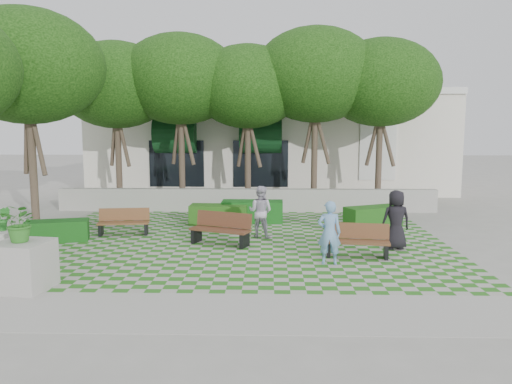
{
  "coord_description": "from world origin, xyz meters",
  "views": [
    {
      "loc": [
        0.88,
        -13.42,
        3.38
      ],
      "look_at": [
        0.5,
        1.5,
        1.4
      ],
      "focal_mm": 35.0,
      "sensor_mm": 36.0,
      "label": 1
    }
  ],
  "objects_px": {
    "planter_front": "(23,255)",
    "bench_mid": "(221,229)",
    "hedge_midright": "(252,211)",
    "person_dark": "(396,220)",
    "hedge_midleft": "(219,215)",
    "person_white": "(260,212)",
    "bench_east": "(357,241)",
    "planter_back": "(5,247)",
    "person_blue": "(329,233)",
    "hedge_east": "(373,216)",
    "bench_west": "(124,222)",
    "hedge_west": "(57,231)"
  },
  "relations": [
    {
      "from": "bench_mid",
      "to": "person_dark",
      "type": "relative_size",
      "value": 1.12
    },
    {
      "from": "bench_west",
      "to": "planter_front",
      "type": "xyz_separation_m",
      "value": [
        -0.56,
        -5.29,
        0.34
      ]
    },
    {
      "from": "bench_east",
      "to": "person_white",
      "type": "distance_m",
      "value": 3.42
    },
    {
      "from": "bench_mid",
      "to": "person_white",
      "type": "xyz_separation_m",
      "value": [
        1.11,
        0.98,
        0.35
      ]
    },
    {
      "from": "bench_east",
      "to": "planter_back",
      "type": "relative_size",
      "value": 1.16
    },
    {
      "from": "bench_east",
      "to": "bench_mid",
      "type": "distance_m",
      "value": 3.88
    },
    {
      "from": "hedge_east",
      "to": "hedge_west",
      "type": "xyz_separation_m",
      "value": [
        -9.79,
        -2.47,
        -0.03
      ]
    },
    {
      "from": "bench_west",
      "to": "hedge_midleft",
      "type": "distance_m",
      "value": 3.28
    },
    {
      "from": "bench_mid",
      "to": "bench_west",
      "type": "height_order",
      "value": "bench_mid"
    },
    {
      "from": "bench_east",
      "to": "person_white",
      "type": "xyz_separation_m",
      "value": [
        -2.55,
        2.25,
        0.38
      ]
    },
    {
      "from": "bench_mid",
      "to": "planter_front",
      "type": "bearing_deg",
      "value": -110.03
    },
    {
      "from": "hedge_midright",
      "to": "person_white",
      "type": "bearing_deg",
      "value": -82.27
    },
    {
      "from": "hedge_midleft",
      "to": "planter_front",
      "type": "xyz_separation_m",
      "value": [
        -3.36,
        -6.98,
        0.39
      ]
    },
    {
      "from": "planter_back",
      "to": "person_dark",
      "type": "distance_m",
      "value": 10.07
    },
    {
      "from": "hedge_midright",
      "to": "person_dark",
      "type": "height_order",
      "value": "person_dark"
    },
    {
      "from": "bench_mid",
      "to": "hedge_midright",
      "type": "bearing_deg",
      "value": 99.42
    },
    {
      "from": "bench_east",
      "to": "hedge_midright",
      "type": "height_order",
      "value": "bench_east"
    },
    {
      "from": "bench_east",
      "to": "hedge_midright",
      "type": "relative_size",
      "value": 0.79
    },
    {
      "from": "hedge_east",
      "to": "person_white",
      "type": "distance_m",
      "value": 4.21
    },
    {
      "from": "bench_east",
      "to": "person_dark",
      "type": "height_order",
      "value": "person_dark"
    },
    {
      "from": "hedge_west",
      "to": "person_white",
      "type": "distance_m",
      "value": 6.05
    },
    {
      "from": "hedge_east",
      "to": "hedge_midright",
      "type": "distance_m",
      "value": 4.17
    },
    {
      "from": "bench_mid",
      "to": "hedge_midright",
      "type": "relative_size",
      "value": 0.86
    },
    {
      "from": "bench_east",
      "to": "hedge_west",
      "type": "height_order",
      "value": "bench_east"
    },
    {
      "from": "bench_east",
      "to": "bench_west",
      "type": "bearing_deg",
      "value": 168.14
    },
    {
      "from": "planter_back",
      "to": "person_blue",
      "type": "height_order",
      "value": "person_blue"
    },
    {
      "from": "hedge_midleft",
      "to": "person_dark",
      "type": "bearing_deg",
      "value": -32.49
    },
    {
      "from": "planter_back",
      "to": "person_dark",
      "type": "xyz_separation_m",
      "value": [
        9.87,
        1.96,
        0.33
      ]
    },
    {
      "from": "hedge_midright",
      "to": "person_white",
      "type": "relative_size",
      "value": 1.36
    },
    {
      "from": "hedge_east",
      "to": "hedge_midright",
      "type": "height_order",
      "value": "hedge_midright"
    },
    {
      "from": "person_blue",
      "to": "hedge_west",
      "type": "bearing_deg",
      "value": -12.95
    },
    {
      "from": "hedge_midright",
      "to": "planter_back",
      "type": "relative_size",
      "value": 1.47
    },
    {
      "from": "hedge_midleft",
      "to": "person_white",
      "type": "bearing_deg",
      "value": -52.51
    },
    {
      "from": "bench_mid",
      "to": "planter_back",
      "type": "relative_size",
      "value": 1.26
    },
    {
      "from": "planter_front",
      "to": "bench_mid",
      "type": "bearing_deg",
      "value": 47.58
    },
    {
      "from": "bench_east",
      "to": "person_blue",
      "type": "height_order",
      "value": "person_blue"
    },
    {
      "from": "person_white",
      "to": "planter_back",
      "type": "bearing_deg",
      "value": 48.7
    },
    {
      "from": "planter_front",
      "to": "person_dark",
      "type": "distance_m",
      "value": 9.33
    },
    {
      "from": "bench_mid",
      "to": "person_white",
      "type": "height_order",
      "value": "person_white"
    },
    {
      "from": "hedge_midright",
      "to": "planter_back",
      "type": "distance_m",
      "value": 8.19
    },
    {
      "from": "bench_west",
      "to": "person_white",
      "type": "distance_m",
      "value": 4.3
    },
    {
      "from": "hedge_midright",
      "to": "person_white",
      "type": "xyz_separation_m",
      "value": [
        0.33,
        -2.43,
        0.42
      ]
    },
    {
      "from": "bench_west",
      "to": "planter_back",
      "type": "height_order",
      "value": "planter_back"
    },
    {
      "from": "hedge_east",
      "to": "planter_front",
      "type": "xyz_separation_m",
      "value": [
        -8.63,
        -6.83,
        0.4
      ]
    },
    {
      "from": "bench_west",
      "to": "hedge_west",
      "type": "relative_size",
      "value": 0.91
    },
    {
      "from": "person_blue",
      "to": "person_white",
      "type": "bearing_deg",
      "value": -56.34
    },
    {
      "from": "bench_east",
      "to": "planter_back",
      "type": "distance_m",
      "value": 8.74
    },
    {
      "from": "hedge_east",
      "to": "hedge_midright",
      "type": "xyz_separation_m",
      "value": [
        -4.12,
        0.66,
        0.04
      ]
    },
    {
      "from": "hedge_west",
      "to": "person_blue",
      "type": "bearing_deg",
      "value": -16.48
    },
    {
      "from": "hedge_midleft",
      "to": "person_white",
      "type": "relative_size",
      "value": 1.24
    }
  ]
}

